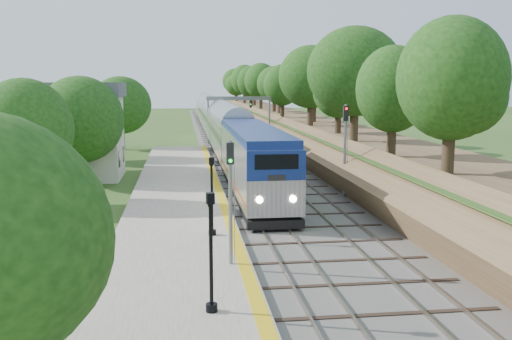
{
  "coord_description": "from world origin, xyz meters",
  "views": [
    {
      "loc": [
        -4.83,
        -18.81,
        8.01
      ],
      "look_at": [
        -0.5,
        14.67,
        2.8
      ],
      "focal_mm": 40.0,
      "sensor_mm": 36.0,
      "label": 1
    }
  ],
  "objects": [
    {
      "name": "lamppost_mid",
      "position": [
        -3.97,
        -0.56,
        2.2
      ],
      "size": [
        0.4,
        0.4,
        4.07
      ],
      "color": "black",
      "rests_on": "platform"
    },
    {
      "name": "signal_gantry",
      "position": [
        2.47,
        54.99,
        4.82
      ],
      "size": [
        8.4,
        0.38,
        6.2
      ],
      "color": "slate",
      "rests_on": "ground"
    },
    {
      "name": "platform",
      "position": [
        -5.2,
        16.0,
        0.19
      ],
      "size": [
        6.4,
        68.0,
        0.38
      ],
      "primitive_type": "cube",
      "color": "gray",
      "rests_on": "ground"
    },
    {
      "name": "station_building",
      "position": [
        -14.0,
        30.0,
        4.09
      ],
      "size": [
        8.6,
        6.6,
        8.0
      ],
      "color": "beige",
      "rests_on": "ground"
    },
    {
      "name": "ground",
      "position": [
        0.0,
        0.0,
        0.0
      ],
      "size": [
        320.0,
        320.0,
        0.0
      ],
      "primitive_type": "plane",
      "color": "#2D4C19",
      "rests_on": "ground"
    },
    {
      "name": "signal_farside",
      "position": [
        6.2,
        18.88,
        4.04
      ],
      "size": [
        0.35,
        0.28,
        6.41
      ],
      "color": "slate",
      "rests_on": "ground"
    },
    {
      "name": "embankment",
      "position": [
        10.35,
        60.0,
        1.95
      ],
      "size": [
        10.64,
        170.0,
        11.7
      ],
      "color": "brown",
      "rests_on": "ground"
    },
    {
      "name": "yellow_stripe",
      "position": [
        -2.35,
        16.0,
        0.39
      ],
      "size": [
        0.55,
        68.0,
        0.01
      ],
      "primitive_type": "cube",
      "color": "gold",
      "rests_on": "platform"
    },
    {
      "name": "trackbed",
      "position": [
        2.0,
        60.0,
        0.07
      ],
      "size": [
        9.5,
        170.0,
        0.28
      ],
      "color": "#4C4944",
      "rests_on": "ground"
    },
    {
      "name": "trees_behind_platform",
      "position": [
        -11.17,
        20.67,
        4.53
      ],
      "size": [
        7.82,
        53.32,
        7.21
      ],
      "color": "#332316",
      "rests_on": "ground"
    },
    {
      "name": "signal_platform",
      "position": [
        -2.9,
        4.44,
        3.62
      ],
      "size": [
        0.31,
        0.25,
        5.27
      ],
      "color": "slate",
      "rests_on": "platform"
    },
    {
      "name": "train",
      "position": [
        0.0,
        61.92,
        2.39
      ],
      "size": [
        3.18,
        105.62,
        4.67
      ],
      "color": "black",
      "rests_on": "trackbed"
    },
    {
      "name": "lamppost_far",
      "position": [
        -3.44,
        9.17,
        2.15
      ],
      "size": [
        0.39,
        0.39,
        3.95
      ],
      "color": "black",
      "rests_on": "platform"
    }
  ]
}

